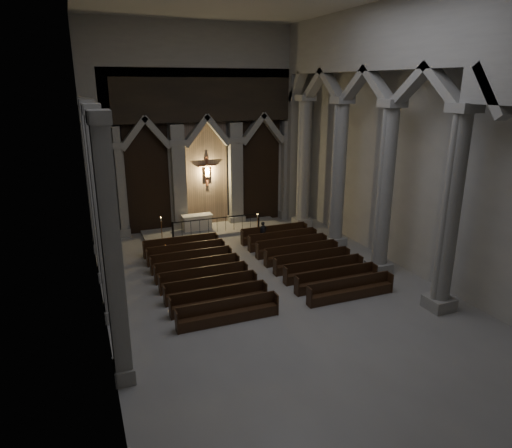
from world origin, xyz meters
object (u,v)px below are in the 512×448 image
Objects in this scene: altar at (197,222)px; worshipper at (263,232)px; pews at (256,267)px; altar_rail at (217,223)px; candle_stand_right at (258,228)px; candle_stand_left at (162,236)px.

worshipper is at bearing -46.64° from altar.
pews is at bearing -117.16° from worshipper.
altar_rail is at bearing 90.00° from pews.
candle_stand_right is (2.31, -0.75, -0.38)m from altar_rail.
altar is 1.17× the size of candle_stand_left.
pews is at bearing -90.00° from altar_rail.
candle_stand_right is 1.62m from worshipper.
candle_stand_left is (-2.37, -1.27, -0.19)m from altar.
worshipper is (2.02, -2.32, -0.10)m from altar_rail.
worshipper reaches higher than altar_rail.
altar_rail is 4.44× the size of candle_stand_right.
altar_rail is at bearing 161.92° from candle_stand_right.
candle_stand_left reaches higher than altar.
altar is 0.19× the size of pews.
pews is (-2.31, -5.54, -0.04)m from candle_stand_right.
candle_stand_left is 6.78m from pews.
altar is 1.32m from altar_rail.
worshipper is at bearing -48.95° from altar_rail.
candle_stand_right is at bearing -18.08° from altar_rail.
candle_stand_right is at bearing -3.53° from candle_stand_left.
pews is at bearing -112.61° from candle_stand_right.
worshipper is (3.01, -3.19, -0.01)m from altar.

